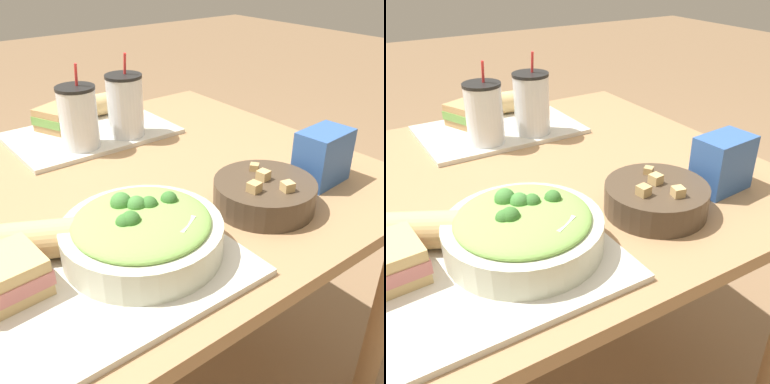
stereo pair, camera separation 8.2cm
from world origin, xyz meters
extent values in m
cube|color=#A37A51|center=(0.00, 0.00, 0.70)|extent=(1.21, 0.98, 0.03)
cylinder|color=#A37A51|center=(0.55, -0.43, 0.34)|extent=(0.06, 0.06, 0.68)
cylinder|color=#A37A51|center=(0.55, 0.43, 0.34)|extent=(0.06, 0.06, 0.68)
cube|color=beige|center=(-0.16, -0.29, 0.72)|extent=(0.44, 0.30, 0.01)
cube|color=beige|center=(0.11, 0.31, 0.72)|extent=(0.44, 0.30, 0.01)
cylinder|color=beige|center=(-0.08, -0.27, 0.76)|extent=(0.28, 0.28, 0.06)
ellipsoid|color=#7FB251|center=(-0.08, -0.27, 0.79)|extent=(0.24, 0.24, 0.04)
sphere|color=#38702D|center=(-0.12, -0.28, 0.80)|extent=(0.03, 0.03, 0.03)
sphere|color=#427F38|center=(-0.08, -0.24, 0.81)|extent=(0.03, 0.03, 0.03)
sphere|color=#38702D|center=(-0.11, -0.28, 0.81)|extent=(0.03, 0.03, 0.03)
sphere|color=#38702D|center=(-0.02, -0.26, 0.80)|extent=(0.03, 0.03, 0.03)
sphere|color=#427F38|center=(-0.09, -0.22, 0.81)|extent=(0.04, 0.04, 0.04)
sphere|color=#38702D|center=(-0.06, -0.25, 0.81)|extent=(0.03, 0.03, 0.03)
cube|color=beige|center=(-0.04, -0.33, 0.80)|extent=(0.06, 0.05, 0.01)
cube|color=beige|center=(-0.02, -0.27, 0.80)|extent=(0.05, 0.05, 0.01)
cylinder|color=#473828|center=(0.21, -0.27, 0.74)|extent=(0.21, 0.21, 0.06)
cylinder|color=#4C2814|center=(0.21, -0.27, 0.77)|extent=(0.19, 0.19, 0.01)
cube|color=tan|center=(0.16, -0.29, 0.78)|extent=(0.03, 0.03, 0.02)
cube|color=tan|center=(0.21, -0.26, 0.78)|extent=(0.03, 0.03, 0.02)
cube|color=tan|center=(0.23, -0.22, 0.78)|extent=(0.03, 0.03, 0.02)
cube|color=tan|center=(0.21, -0.33, 0.78)|extent=(0.03, 0.03, 0.02)
cube|color=tan|center=(-0.30, -0.23, 0.74)|extent=(0.12, 0.11, 0.02)
cube|color=#C1706B|center=(-0.30, -0.23, 0.76)|extent=(0.12, 0.11, 0.02)
cube|color=tan|center=(-0.30, -0.23, 0.78)|extent=(0.12, 0.11, 0.02)
cylinder|color=tan|center=(-0.21, -0.18, 0.76)|extent=(0.19, 0.14, 0.07)
cylinder|color=beige|center=(-0.13, -0.22, 0.76)|extent=(0.03, 0.06, 0.06)
cube|color=tan|center=(0.05, 0.38, 0.74)|extent=(0.14, 0.14, 0.02)
cube|color=#6B9E47|center=(0.05, 0.38, 0.76)|extent=(0.14, 0.14, 0.02)
cube|color=tan|center=(0.05, 0.38, 0.78)|extent=(0.14, 0.14, 0.02)
cylinder|color=tan|center=(0.19, 0.42, 0.76)|extent=(0.15, 0.08, 0.07)
cylinder|color=beige|center=(0.26, 0.41, 0.76)|extent=(0.01, 0.06, 0.06)
cylinder|color=silver|center=(0.04, 0.22, 0.80)|extent=(0.10, 0.10, 0.15)
cylinder|color=black|center=(0.04, 0.22, 0.79)|extent=(0.09, 0.09, 0.13)
cylinder|color=black|center=(0.04, 0.22, 0.88)|extent=(0.10, 0.10, 0.01)
cylinder|color=red|center=(0.05, 0.22, 0.91)|extent=(0.01, 0.02, 0.06)
cylinder|color=silver|center=(0.18, 0.22, 0.81)|extent=(0.10, 0.10, 0.16)
cylinder|color=maroon|center=(0.18, 0.22, 0.80)|extent=(0.09, 0.09, 0.13)
cylinder|color=black|center=(0.18, 0.22, 0.89)|extent=(0.10, 0.10, 0.01)
cylinder|color=red|center=(0.19, 0.22, 0.92)|extent=(0.01, 0.02, 0.06)
cube|color=#335BA3|center=(0.39, -0.27, 0.78)|extent=(0.13, 0.09, 0.12)
camera|label=1|loc=(-0.40, -0.82, 1.19)|focal=42.00mm
camera|label=2|loc=(-0.34, -0.86, 1.19)|focal=42.00mm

